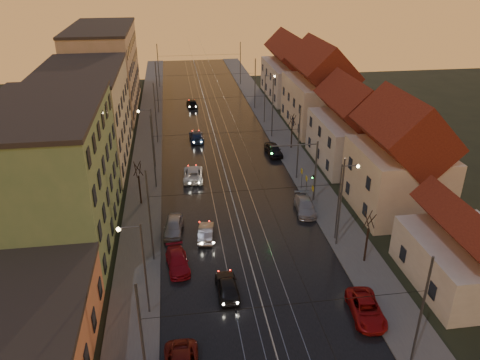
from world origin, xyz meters
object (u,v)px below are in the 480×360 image
driving_car_3 (197,136)px  street_lamp_3 (267,94)px  street_lamp_0 (140,261)px  traffic_light_mast (307,164)px  driving_car_4 (192,103)px  parked_right_2 (273,150)px  driving_car_2 (193,174)px  driving_car_1 (206,232)px  street_lamp_2 (150,132)px  driving_car_0 (227,286)px  parked_left_3 (174,226)px  street_lamp_1 (342,195)px  parked_right_1 (305,206)px  parked_left_2 (178,261)px  parked_right_0 (366,309)px

driving_car_3 → street_lamp_3: bearing=-151.5°
street_lamp_0 → traffic_light_mast: (17.10, 16.00, -0.29)m
driving_car_4 → parked_right_2: bearing=105.9°
traffic_light_mast → driving_car_3: size_ratio=1.46×
driving_car_2 → driving_car_1: bearing=95.5°
street_lamp_2 → driving_car_3: size_ratio=1.63×
driving_car_1 → parked_right_2: (10.98, 20.01, 0.11)m
driving_car_0 → parked_left_3: bearing=-68.5°
traffic_light_mast → driving_car_2: size_ratio=1.39×
street_lamp_3 → street_lamp_0: bearing=-112.5°
traffic_light_mast → parked_right_2: 14.56m
street_lamp_1 → driving_car_1: street_lamp_1 is taller
street_lamp_2 → parked_right_2: street_lamp_2 is taller
street_lamp_0 → driving_car_1: bearing=61.3°
driving_car_0 → parked_right_2: 30.26m
parked_right_1 → traffic_light_mast: bearing=80.1°
driving_car_0 → parked_right_2: bearing=-110.1°
driving_car_0 → driving_car_1: (-1.06, 8.58, -0.07)m
driving_car_3 → parked_left_3: bearing=80.2°
street_lamp_1 → traffic_light_mast: 8.08m
parked_left_2 → parked_right_1: 16.09m
traffic_light_mast → driving_car_3: (-10.85, 21.16, -3.89)m
driving_car_2 → driving_car_4: size_ratio=1.21×
street_lamp_1 → driving_car_1: size_ratio=2.00×
driving_car_0 → street_lamp_0: bearing=11.5°
street_lamp_3 → parked_right_1: (-1.73, -30.21, -4.19)m
parked_right_0 → parked_right_2: 32.78m
street_lamp_1 → parked_right_0: 11.64m
street_lamp_2 → parked_left_2: 22.95m
parked_left_2 → parked_left_3: size_ratio=1.02×
parked_right_0 → parked_right_2: (-0.23, 32.78, 0.10)m
driving_car_3 → parked_right_0: 41.25m
driving_car_1 → parked_left_3: parked_left_3 is taller
driving_car_3 → parked_right_2: size_ratio=1.08×
street_lamp_0 → driving_car_0: street_lamp_0 is taller
street_lamp_1 → driving_car_2: (-13.19, 15.75, -4.16)m
driving_car_0 → street_lamp_3: bearing=-106.3°
driving_car_2 → driving_car_3: (1.24, 13.41, -0.01)m
driving_car_1 → driving_car_4: 44.74m
street_lamp_3 → parked_right_1: street_lamp_3 is taller
driving_car_4 → parked_right_0: driving_car_4 is taller
driving_car_2 → driving_car_3: 13.46m
street_lamp_1 → driving_car_0: street_lamp_1 is taller
driving_car_3 → street_lamp_2: bearing=54.5°
street_lamp_1 → driving_car_4: 48.37m
parked_right_1 → parked_right_2: (-0.01, 16.24, 0.08)m
street_lamp_0 → driving_car_3: size_ratio=1.63×
street_lamp_0 → parked_right_2: (16.47, 30.03, -4.11)m
parked_right_0 → driving_car_2: bearing=119.5°
traffic_light_mast → driving_car_1: size_ratio=1.80×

